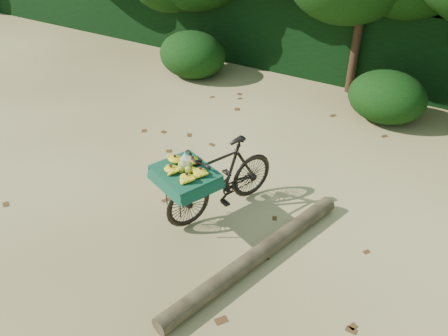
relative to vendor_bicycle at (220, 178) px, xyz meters
The scene contains 6 objects.
ground 0.65m from the vendor_bicycle, 116.78° to the right, with size 80.00×80.00×0.00m, color tan.
vendor_bicycle is the anchor object (origin of this frame).
fallen_log 1.28m from the vendor_bicycle, 36.84° to the right, with size 0.23×0.23×3.17m, color brown.
hedge_backdrop 6.06m from the vendor_bicycle, 91.18° to the left, with size 26.00×1.80×1.80m, color black.
bush_clumps 4.07m from the vendor_bicycle, 84.71° to the left, with size 8.80×1.70×0.90m, color black, non-canonical shape.
leaf_litter 0.72m from the vendor_bicycle, 107.12° to the left, with size 7.00×7.30×0.01m, color #452B12, non-canonical shape.
Camera 1 is at (2.94, -4.52, 4.51)m, focal length 38.00 mm.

